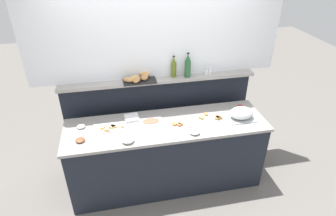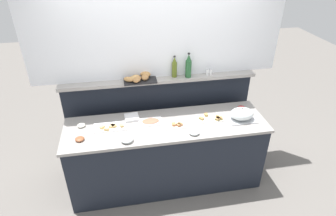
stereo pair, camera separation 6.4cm
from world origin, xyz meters
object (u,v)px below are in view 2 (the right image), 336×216
(sandwich_platter_rear, at_px, (211,118))
(condiment_bowl_teal, at_px, (241,108))
(cold_cuts_platter, at_px, (151,121))
(glass_bowl_large, at_px, (194,132))
(wine_bottle_green, at_px, (188,66))
(serving_cloche, at_px, (242,114))
(sandwich_platter_side, at_px, (177,124))
(pepper_shaker, at_px, (211,72))
(napkin_stack, at_px, (132,117))
(glass_bowl_medium, at_px, (127,140))
(condiment_bowl_cream, at_px, (80,139))
(sandwich_platter_front, at_px, (110,127))
(bread_basket, at_px, (139,78))
(condiment_bowl_dark, at_px, (81,125))
(salt_shaker, at_px, (207,72))
(olive_oil_bottle, at_px, (174,68))

(sandwich_platter_rear, bearing_deg, condiment_bowl_teal, 18.96)
(cold_cuts_platter, height_order, glass_bowl_large, glass_bowl_large)
(wine_bottle_green, bearing_deg, serving_cloche, -42.12)
(sandwich_platter_side, distance_m, pepper_shaker, 0.84)
(cold_cuts_platter, height_order, napkin_stack, napkin_stack)
(serving_cloche, height_order, glass_bowl_medium, serving_cloche)
(sandwich_platter_rear, relative_size, condiment_bowl_cream, 3.58)
(wine_bottle_green, bearing_deg, condiment_bowl_teal, -22.05)
(sandwich_platter_front, bearing_deg, bread_basket, 45.26)
(napkin_stack, xyz_separation_m, wine_bottle_green, (0.75, 0.24, 0.51))
(sandwich_platter_side, bearing_deg, sandwich_platter_rear, 7.88)
(condiment_bowl_cream, bearing_deg, napkin_stack, 30.00)
(serving_cloche, distance_m, bread_basket, 1.32)
(sandwich_platter_front, relative_size, serving_cloche, 1.11)
(sandwich_platter_side, height_order, serving_cloche, serving_cloche)
(sandwich_platter_side, height_order, glass_bowl_large, glass_bowl_large)
(glass_bowl_large, height_order, condiment_bowl_dark, glass_bowl_large)
(glass_bowl_medium, relative_size, condiment_bowl_teal, 1.39)
(napkin_stack, bearing_deg, cold_cuts_platter, -29.35)
(wine_bottle_green, bearing_deg, salt_shaker, 2.60)
(serving_cloche, bearing_deg, salt_shaker, 120.20)
(salt_shaker, xyz_separation_m, bread_basket, (-0.88, -0.02, -0.01))
(glass_bowl_large, distance_m, condiment_bowl_dark, 1.31)
(salt_shaker, bearing_deg, condiment_bowl_cream, -159.63)
(glass_bowl_large, bearing_deg, sandwich_platter_side, 125.83)
(sandwich_platter_side, height_order, condiment_bowl_cream, sandwich_platter_side)
(condiment_bowl_dark, bearing_deg, napkin_stack, 6.85)
(cold_cuts_platter, relative_size, bread_basket, 0.66)
(napkin_stack, height_order, wine_bottle_green, wine_bottle_green)
(sandwich_platter_front, xyz_separation_m, glass_bowl_medium, (0.18, -0.30, 0.01))
(wine_bottle_green, xyz_separation_m, olive_oil_bottle, (-0.17, 0.04, -0.02))
(sandwich_platter_rear, xyz_separation_m, cold_cuts_platter, (-0.73, 0.06, -0.00))
(sandwich_platter_rear, height_order, sandwich_platter_front, same)
(serving_cloche, relative_size, napkin_stack, 2.00)
(cold_cuts_platter, distance_m, napkin_stack, 0.25)
(napkin_stack, distance_m, wine_bottle_green, 0.94)
(olive_oil_bottle, bearing_deg, sandwich_platter_side, -96.96)
(sandwich_platter_front, xyz_separation_m, bread_basket, (0.38, 0.39, 0.41))
(cold_cuts_platter, bearing_deg, bread_basket, 104.27)
(olive_oil_bottle, relative_size, salt_shaker, 3.17)
(bread_basket, bearing_deg, condiment_bowl_cream, -141.20)
(condiment_bowl_dark, relative_size, olive_oil_bottle, 0.34)
(sandwich_platter_rear, bearing_deg, glass_bowl_medium, -165.44)
(sandwich_platter_side, bearing_deg, pepper_shaker, 42.85)
(pepper_shaker, relative_size, bread_basket, 0.21)
(sandwich_platter_front, bearing_deg, sandwich_platter_rear, -1.33)
(serving_cloche, height_order, bread_basket, bread_basket)
(pepper_shaker, bearing_deg, sandwich_platter_side, -137.15)
(condiment_bowl_dark, xyz_separation_m, condiment_bowl_cream, (0.00, -0.27, 0.00))
(glass_bowl_medium, xyz_separation_m, pepper_shaker, (1.13, 0.70, 0.40))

